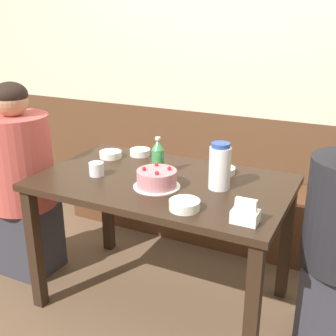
% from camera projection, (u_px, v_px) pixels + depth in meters
% --- Properties ---
extents(ground_plane, '(12.00, 12.00, 0.00)m').
position_uv_depth(ground_plane, '(163.00, 299.00, 2.44)').
color(ground_plane, brown).
extents(back_wall, '(4.80, 0.04, 2.50)m').
position_uv_depth(back_wall, '(231.00, 61.00, 2.89)').
color(back_wall, brown).
rests_on(back_wall, ground_plane).
extents(bench_seat, '(2.27, 0.38, 0.44)m').
position_uv_depth(bench_seat, '(215.00, 209.00, 3.06)').
color(bench_seat, '#56331E').
rests_on(bench_seat, ground_plane).
extents(dining_table, '(1.30, 0.79, 0.74)m').
position_uv_depth(dining_table, '(163.00, 197.00, 2.22)').
color(dining_table, black).
rests_on(dining_table, ground_plane).
extents(birthday_cake, '(0.23, 0.23, 0.11)m').
position_uv_depth(birthday_cake, '(157.00, 179.00, 2.08)').
color(birthday_cake, white).
rests_on(birthday_cake, dining_table).
extents(water_pitcher, '(0.11, 0.11, 0.23)m').
position_uv_depth(water_pitcher, '(220.00, 167.00, 2.04)').
color(water_pitcher, white).
rests_on(water_pitcher, dining_table).
extents(soju_bottle, '(0.07, 0.07, 0.20)m').
position_uv_depth(soju_bottle, '(158.00, 157.00, 2.24)').
color(soju_bottle, '#388E4C').
rests_on(soju_bottle, dining_table).
extents(napkin_holder, '(0.11, 0.08, 0.11)m').
position_uv_depth(napkin_holder, '(245.00, 214.00, 1.72)').
color(napkin_holder, white).
rests_on(napkin_holder, dining_table).
extents(bowl_soup_white, '(0.13, 0.13, 0.03)m').
position_uv_depth(bowl_soup_white, '(223.00, 170.00, 2.27)').
color(bowl_soup_white, white).
rests_on(bowl_soup_white, dining_table).
extents(bowl_rice_small, '(0.14, 0.14, 0.04)m').
position_uv_depth(bowl_rice_small, '(185.00, 205.00, 1.84)').
color(bowl_rice_small, white).
rests_on(bowl_rice_small, dining_table).
extents(bowl_side_dish, '(0.13, 0.13, 0.04)m').
position_uv_depth(bowl_side_dish, '(111.00, 154.00, 2.52)').
color(bowl_side_dish, white).
rests_on(bowl_side_dish, dining_table).
extents(bowl_sauce_shallow, '(0.12, 0.12, 0.04)m').
position_uv_depth(bowl_sauce_shallow, '(140.00, 152.00, 2.56)').
color(bowl_sauce_shallow, white).
rests_on(bowl_sauce_shallow, dining_table).
extents(glass_water_tall, '(0.08, 0.08, 0.07)m').
position_uv_depth(glass_water_tall, '(96.00, 169.00, 2.23)').
color(glass_water_tall, silver).
rests_on(glass_water_tall, dining_table).
extents(person_teal_shirt, '(0.39, 0.39, 1.20)m').
position_uv_depth(person_teal_shirt, '(21.00, 182.00, 2.53)').
color(person_teal_shirt, '#33333D').
rests_on(person_teal_shirt, ground_plane).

